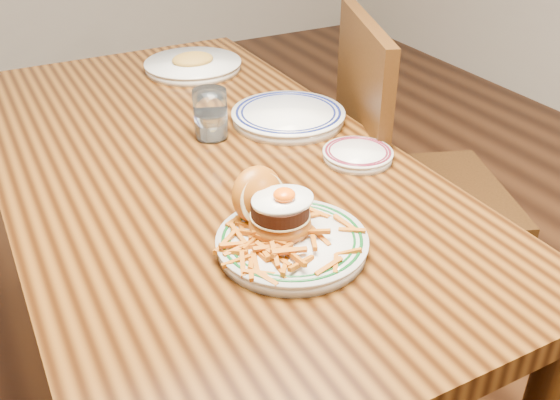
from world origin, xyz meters
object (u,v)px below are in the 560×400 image
table (200,188)px  chair_right (401,181)px  side_plate (358,154)px  main_plate (286,229)px

table → chair_right: 0.61m
side_plate → table: bearing=128.7°
chair_right → side_plate: bearing=53.1°
chair_right → side_plate: (-0.29, -0.18, 0.24)m
main_plate → chair_right: bearing=22.4°
table → side_plate: (0.31, -0.19, 0.10)m
chair_right → main_plate: size_ratio=3.49×
main_plate → side_plate: bearing=24.3°
table → side_plate: side_plate is taller
main_plate → table: bearing=79.7°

